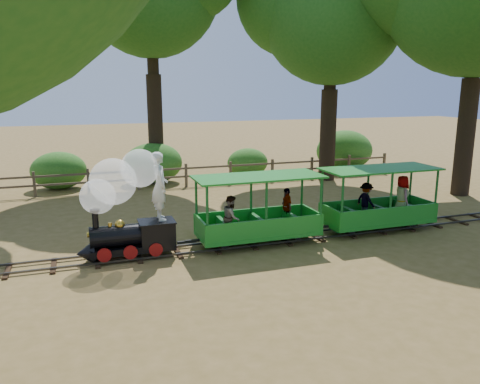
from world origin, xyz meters
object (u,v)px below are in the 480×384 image
object	(u,v)px
carriage_front	(257,218)
locomotive	(125,196)
fence	(209,172)
carriage_rear	(380,205)

from	to	relation	value
carriage_front	locomotive	bearing A→B (deg)	178.32
carriage_front	fence	xyz separation A→B (m)	(0.80, 8.02, -0.17)
carriage_rear	carriage_front	bearing A→B (deg)	-179.77
carriage_front	carriage_rear	size ratio (longest dim) A/B	1.00
fence	locomotive	bearing A→B (deg)	-118.22
locomotive	carriage_front	world-z (taller)	locomotive
carriage_rear	fence	size ratio (longest dim) A/B	0.19
carriage_rear	fence	bearing A→B (deg)	111.21
carriage_front	fence	world-z (taller)	carriage_front
carriage_front	fence	bearing A→B (deg)	84.28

